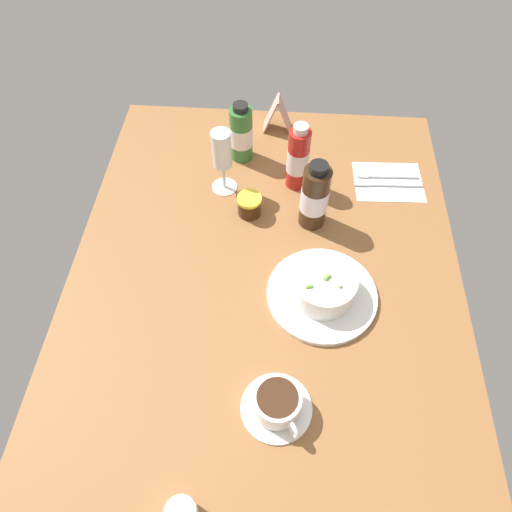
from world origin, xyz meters
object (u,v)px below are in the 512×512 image
at_px(coffee_cup, 277,404).
at_px(menu_card, 278,114).
at_px(porridge_bowl, 323,288).
at_px(sauce_bottle_green, 241,134).
at_px(jam_jar, 249,205).
at_px(sauce_bottle_red, 298,159).
at_px(sauce_bottle_brown, 315,197).
at_px(wine_glass, 222,153).
at_px(cutlery_setting, 387,181).

relative_size(coffee_cup, menu_card, 1.31).
xyz_separation_m(porridge_bowl, sauce_bottle_green, (0.41, 0.20, 0.04)).
xyz_separation_m(porridge_bowl, jam_jar, (0.22, 0.17, -0.00)).
height_order(jam_jar, sauce_bottle_red, sauce_bottle_red).
height_order(porridge_bowl, coffee_cup, porridge_bowl).
bearing_deg(sauce_bottle_green, sauce_bottle_brown, -138.89).
relative_size(sauce_bottle_green, sauce_bottle_brown, 0.90).
distance_m(sauce_bottle_red, sauce_bottle_green, 0.17).
xyz_separation_m(porridge_bowl, menu_card, (0.52, 0.12, 0.02)).
xyz_separation_m(wine_glass, sauce_bottle_brown, (-0.09, -0.21, -0.03)).
distance_m(cutlery_setting, sauce_bottle_green, 0.38).
xyz_separation_m(porridge_bowl, wine_glass, (0.30, 0.23, 0.08)).
height_order(cutlery_setting, sauce_bottle_green, sauce_bottle_green).
relative_size(coffee_cup, sauce_bottle_brown, 0.73).
relative_size(cutlery_setting, sauce_bottle_green, 1.09).
height_order(sauce_bottle_red, sauce_bottle_green, sauce_bottle_red).
distance_m(porridge_bowl, sauce_bottle_brown, 0.21).
height_order(jam_jar, sauce_bottle_brown, sauce_bottle_brown).
bearing_deg(porridge_bowl, sauce_bottle_brown, 6.20).
bearing_deg(sauce_bottle_brown, sauce_bottle_green, 41.11).
distance_m(wine_glass, sauce_bottle_red, 0.18).
bearing_deg(cutlery_setting, wine_glass, 96.63).
bearing_deg(wine_glass, coffee_cup, -164.09).
height_order(wine_glass, jam_jar, wine_glass).
bearing_deg(cutlery_setting, sauce_bottle_green, 79.65).
distance_m(coffee_cup, wine_glass, 0.56).
bearing_deg(menu_card, coffee_cup, -177.51).
bearing_deg(porridge_bowl, cutlery_setting, -25.77).
xyz_separation_m(porridge_bowl, coffee_cup, (-0.24, 0.08, -0.00)).
relative_size(sauce_bottle_red, sauce_bottle_brown, 1.00).
relative_size(cutlery_setting, sauce_bottle_brown, 0.98).
xyz_separation_m(coffee_cup, sauce_bottle_brown, (0.44, -0.06, 0.05)).
distance_m(sauce_bottle_green, menu_card, 0.15).
bearing_deg(jam_jar, menu_card, -9.51).
height_order(coffee_cup, jam_jar, coffee_cup).
relative_size(coffee_cup, wine_glass, 0.77).
bearing_deg(sauce_bottle_red, porridge_bowl, -169.29).
height_order(cutlery_setting, wine_glass, wine_glass).
bearing_deg(wine_glass, sauce_bottle_green, -16.14).
bearing_deg(sauce_bottle_brown, porridge_bowl, -173.80).
height_order(porridge_bowl, sauce_bottle_green, sauce_bottle_green).
relative_size(wine_glass, menu_card, 1.71).
bearing_deg(wine_glass, sauce_bottle_red, -81.78).
distance_m(cutlery_setting, wine_glass, 0.42).
height_order(wine_glass, menu_card, wine_glass).
bearing_deg(coffee_cup, sauce_bottle_red, -2.23).
bearing_deg(porridge_bowl, sauce_bottle_red, 10.71).
relative_size(porridge_bowl, cutlery_setting, 1.32).
bearing_deg(menu_card, sauce_bottle_brown, -163.78).
bearing_deg(wine_glass, jam_jar, -139.12).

